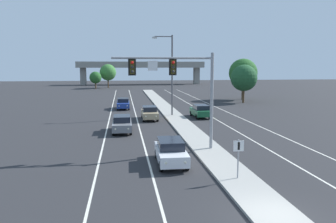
{
  "coord_description": "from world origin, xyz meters",
  "views": [
    {
      "loc": [
        -6.34,
        -12.52,
        6.42
      ],
      "look_at": [
        -3.2,
        10.36,
        3.2
      ],
      "focal_mm": 35.44,
      "sensor_mm": 36.0,
      "label": 1
    }
  ],
  "objects_px": {
    "median_sign_post": "(238,153)",
    "tree_far_right_a": "(244,78)",
    "tree_far_left_b": "(108,72)",
    "car_oncoming_blue": "(123,103)",
    "tree_far_right_c": "(243,73)",
    "car_oncoming_white": "(171,151)",
    "car_receding_green": "(200,111)",
    "car_oncoming_tan": "(150,113)",
    "overhead_signal_mast": "(180,80)",
    "car_oncoming_grey": "(122,124)",
    "street_lamp_median": "(170,70)",
    "tree_far_left_a": "(95,78)"
  },
  "relations": [
    {
      "from": "overhead_signal_mast",
      "to": "tree_far_left_a",
      "type": "bearing_deg",
      "value": 99.47
    },
    {
      "from": "overhead_signal_mast",
      "to": "car_oncoming_white",
      "type": "xyz_separation_m",
      "value": [
        -1.15,
        -3.06,
        -4.52
      ]
    },
    {
      "from": "car_oncoming_tan",
      "to": "tree_far_left_a",
      "type": "relative_size",
      "value": 0.94
    },
    {
      "from": "street_lamp_median",
      "to": "car_oncoming_grey",
      "type": "bearing_deg",
      "value": -122.93
    },
    {
      "from": "tree_far_left_a",
      "to": "tree_far_left_b",
      "type": "bearing_deg",
      "value": 47.73
    },
    {
      "from": "car_receding_green",
      "to": "tree_far_right_a",
      "type": "xyz_separation_m",
      "value": [
        11.1,
        14.8,
        3.46
      ]
    },
    {
      "from": "car_oncoming_grey",
      "to": "car_receding_green",
      "type": "xyz_separation_m",
      "value": [
        9.67,
        7.9,
        0.0
      ]
    },
    {
      "from": "street_lamp_median",
      "to": "tree_far_left_a",
      "type": "bearing_deg",
      "value": 104.38
    },
    {
      "from": "car_oncoming_white",
      "to": "median_sign_post",
      "type": "bearing_deg",
      "value": -49.19
    },
    {
      "from": "overhead_signal_mast",
      "to": "car_receding_green",
      "type": "xyz_separation_m",
      "value": [
        5.34,
        15.83,
        -4.52
      ]
    },
    {
      "from": "tree_far_right_c",
      "to": "car_receding_green",
      "type": "bearing_deg",
      "value": -122.71
    },
    {
      "from": "car_oncoming_grey",
      "to": "tree_far_right_c",
      "type": "height_order",
      "value": "tree_far_right_c"
    },
    {
      "from": "car_oncoming_white",
      "to": "tree_far_right_c",
      "type": "xyz_separation_m",
      "value": [
        19.39,
        38.97,
        4.2
      ]
    },
    {
      "from": "car_oncoming_white",
      "to": "car_oncoming_tan",
      "type": "distance_m",
      "value": 18.07
    },
    {
      "from": "tree_far_left_a",
      "to": "median_sign_post",
      "type": "bearing_deg",
      "value": -79.83
    },
    {
      "from": "car_oncoming_white",
      "to": "car_oncoming_tan",
      "type": "relative_size",
      "value": 1.0
    },
    {
      "from": "car_oncoming_white",
      "to": "car_oncoming_grey",
      "type": "xyz_separation_m",
      "value": [
        -3.18,
        10.99,
        0.0
      ]
    },
    {
      "from": "median_sign_post",
      "to": "tree_far_right_a",
      "type": "xyz_separation_m",
      "value": [
        14.33,
        37.46,
        2.7
      ]
    },
    {
      "from": "median_sign_post",
      "to": "car_oncoming_grey",
      "type": "bearing_deg",
      "value": 113.54
    },
    {
      "from": "car_oncoming_white",
      "to": "tree_far_left_b",
      "type": "relative_size",
      "value": 0.66
    },
    {
      "from": "car_receding_green",
      "to": "car_oncoming_blue",
      "type": "bearing_deg",
      "value": 135.15
    },
    {
      "from": "median_sign_post",
      "to": "car_oncoming_grey",
      "type": "xyz_separation_m",
      "value": [
        -6.43,
        14.76,
        -0.77
      ]
    },
    {
      "from": "tree_far_left_a",
      "to": "street_lamp_median",
      "type": "bearing_deg",
      "value": -75.62
    },
    {
      "from": "median_sign_post",
      "to": "tree_far_left_a",
      "type": "relative_size",
      "value": 0.46
    },
    {
      "from": "car_receding_green",
      "to": "tree_far_left_b",
      "type": "bearing_deg",
      "value": 103.43
    },
    {
      "from": "overhead_signal_mast",
      "to": "car_oncoming_tan",
      "type": "distance_m",
      "value": 15.71
    },
    {
      "from": "tree_far_right_c",
      "to": "tree_far_left_b",
      "type": "distance_m",
      "value": 45.57
    },
    {
      "from": "car_oncoming_tan",
      "to": "tree_far_left_b",
      "type": "xyz_separation_m",
      "value": [
        -7.23,
        57.94,
        3.6
      ]
    },
    {
      "from": "car_oncoming_white",
      "to": "car_oncoming_grey",
      "type": "height_order",
      "value": "same"
    },
    {
      "from": "overhead_signal_mast",
      "to": "tree_far_right_a",
      "type": "xyz_separation_m",
      "value": [
        16.43,
        30.63,
        -1.06
      ]
    },
    {
      "from": "car_oncoming_blue",
      "to": "tree_far_right_a",
      "type": "distance_m",
      "value": 21.57
    },
    {
      "from": "median_sign_post",
      "to": "car_oncoming_tan",
      "type": "height_order",
      "value": "median_sign_post"
    },
    {
      "from": "tree_far_right_c",
      "to": "car_oncoming_grey",
      "type": "bearing_deg",
      "value": -128.88
    },
    {
      "from": "median_sign_post",
      "to": "tree_far_left_b",
      "type": "height_order",
      "value": "tree_far_left_b"
    },
    {
      "from": "car_oncoming_tan",
      "to": "tree_far_left_a",
      "type": "bearing_deg",
      "value": 100.92
    },
    {
      "from": "car_oncoming_white",
      "to": "car_receding_green",
      "type": "distance_m",
      "value": 19.97
    },
    {
      "from": "tree_far_right_c",
      "to": "tree_far_left_b",
      "type": "bearing_deg",
      "value": 125.63
    },
    {
      "from": "car_receding_green",
      "to": "tree_far_right_a",
      "type": "distance_m",
      "value": 18.82
    },
    {
      "from": "tree_far_left_b",
      "to": "overhead_signal_mast",
      "type": "bearing_deg",
      "value": -83.5
    },
    {
      "from": "car_oncoming_tan",
      "to": "tree_far_left_b",
      "type": "height_order",
      "value": "tree_far_left_b"
    },
    {
      "from": "tree_far_right_c",
      "to": "car_oncoming_blue",
      "type": "bearing_deg",
      "value": -154.64
    },
    {
      "from": "car_oncoming_white",
      "to": "car_oncoming_blue",
      "type": "height_order",
      "value": "same"
    },
    {
      "from": "median_sign_post",
      "to": "car_oncoming_tan",
      "type": "bearing_deg",
      "value": 98.28
    },
    {
      "from": "car_oncoming_blue",
      "to": "tree_far_right_c",
      "type": "relative_size",
      "value": 0.58
    },
    {
      "from": "tree_far_right_c",
      "to": "tree_far_left_b",
      "type": "relative_size",
      "value": 1.14
    },
    {
      "from": "car_oncoming_white",
      "to": "tree_far_right_c",
      "type": "distance_m",
      "value": 43.73
    },
    {
      "from": "car_receding_green",
      "to": "car_oncoming_white",
      "type": "bearing_deg",
      "value": -108.96
    },
    {
      "from": "car_oncoming_grey",
      "to": "street_lamp_median",
      "type": "bearing_deg",
      "value": 57.07
    },
    {
      "from": "car_receding_green",
      "to": "tree_far_left_a",
      "type": "distance_m",
      "value": 56.18
    },
    {
      "from": "overhead_signal_mast",
      "to": "car_oncoming_tan",
      "type": "height_order",
      "value": "overhead_signal_mast"
    }
  ]
}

